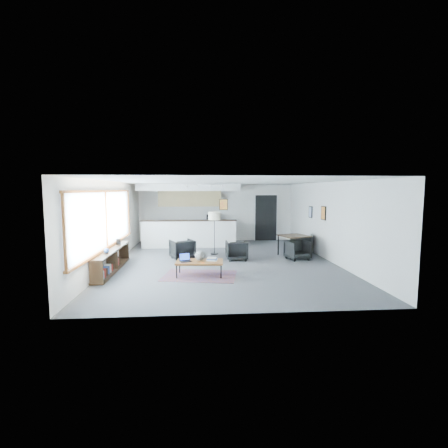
{
  "coord_description": "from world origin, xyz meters",
  "views": [
    {
      "loc": [
        -0.78,
        -10.39,
        2.34
      ],
      "look_at": [
        0.05,
        0.4,
        1.2
      ],
      "focal_mm": 26.0,
      "sensor_mm": 36.0,
      "label": 1
    }
  ],
  "objects": [
    {
      "name": "armchair_right",
      "position": [
        0.45,
        0.26,
        0.35
      ],
      "size": [
        0.7,
        0.66,
        0.71
      ],
      "primitive_type": "imported",
      "rotation": [
        0.0,
        0.0,
        3.16
      ],
      "color": "black",
      "rests_on": "floor"
    },
    {
      "name": "dining_chair_near",
      "position": [
        2.52,
        0.15,
        0.3
      ],
      "size": [
        0.7,
        0.67,
        0.6
      ],
      "primitive_type": "imported",
      "rotation": [
        0.0,
        0.0,
        0.24
      ],
      "color": "black",
      "rests_on": "floor"
    },
    {
      "name": "coaster",
      "position": [
        -0.7,
        -1.97,
        0.42
      ],
      "size": [
        0.1,
        0.1,
        0.01
      ],
      "rotation": [
        0.0,
        0.0,
        0.2
      ],
      "color": "#E5590C",
      "rests_on": "coffee_table"
    },
    {
      "name": "track_light",
      "position": [
        -0.59,
        2.2,
        2.53
      ],
      "size": [
        1.6,
        0.07,
        0.15
      ],
      "color": "silver",
      "rests_on": "room"
    },
    {
      "name": "window",
      "position": [
        -3.46,
        -0.9,
        1.46
      ],
      "size": [
        0.1,
        5.95,
        1.66
      ],
      "color": "#8CBFFF",
      "rests_on": "room"
    },
    {
      "name": "wall_art_upper",
      "position": [
        3.47,
        1.7,
        1.5
      ],
      "size": [
        0.03,
        0.34,
        0.44
      ],
      "color": "black",
      "rests_on": "room"
    },
    {
      "name": "wall_art_lower",
      "position": [
        3.47,
        0.4,
        1.55
      ],
      "size": [
        0.03,
        0.38,
        0.48
      ],
      "color": "black",
      "rests_on": "room"
    },
    {
      "name": "dining_chair_far",
      "position": [
        3.0,
        1.24,
        0.34
      ],
      "size": [
        0.8,
        0.77,
        0.67
      ],
      "primitive_type": "imported",
      "rotation": [
        0.0,
        0.0,
        2.85
      ],
      "color": "black",
      "rests_on": "floor"
    },
    {
      "name": "room",
      "position": [
        0.0,
        0.0,
        1.3
      ],
      "size": [
        7.02,
        9.02,
        2.62
      ],
      "color": "#48484A",
      "rests_on": "ground"
    },
    {
      "name": "coffee_table",
      "position": [
        -0.78,
        -1.7,
        0.38
      ],
      "size": [
        1.32,
        0.78,
        0.42
      ],
      "rotation": [
        0.0,
        0.0,
        -0.08
      ],
      "color": "brown",
      "rests_on": "floor"
    },
    {
      "name": "kilim_rug",
      "position": [
        -0.78,
        -1.7,
        0.01
      ],
      "size": [
        2.16,
        1.66,
        0.01
      ],
      "rotation": [
        0.0,
        0.0,
        -0.18
      ],
      "color": "#54333F",
      "rests_on": "floor"
    },
    {
      "name": "armchair_left",
      "position": [
        -1.37,
        0.49,
        0.37
      ],
      "size": [
        0.92,
        0.9,
        0.74
      ],
      "primitive_type": "imported",
      "rotation": [
        0.0,
        0.0,
        3.53
      ],
      "color": "black",
      "rests_on": "floor"
    },
    {
      "name": "floor_lamp",
      "position": [
        -0.24,
        1.29,
        1.34
      ],
      "size": [
        0.48,
        0.48,
        1.55
      ],
      "rotation": [
        0.0,
        0.0,
        0.08
      ],
      "color": "black",
      "rests_on": "floor"
    },
    {
      "name": "console",
      "position": [
        -3.3,
        -1.05,
        0.33
      ],
      "size": [
        0.35,
        3.0,
        0.8
      ],
      "color": "black",
      "rests_on": "floor"
    },
    {
      "name": "doorway",
      "position": [
        2.3,
        4.42,
        1.07
      ],
      "size": [
        1.1,
        0.12,
        2.15
      ],
      "color": "black",
      "rests_on": "room"
    },
    {
      "name": "ceramic_pot",
      "position": [
        -0.77,
        -1.66,
        0.55
      ],
      "size": [
        0.27,
        0.27,
        0.27
      ],
      "rotation": [
        0.0,
        0.0,
        0.29
      ],
      "color": "gray",
      "rests_on": "coffee_table"
    },
    {
      "name": "laptop",
      "position": [
        -1.17,
        -1.71,
        0.48
      ],
      "size": [
        0.36,
        0.32,
        0.21
      ],
      "rotation": [
        0.0,
        0.0,
        0.33
      ],
      "color": "black",
      "rests_on": "coffee_table"
    },
    {
      "name": "kitchenette",
      "position": [
        -1.2,
        3.71,
        1.38
      ],
      "size": [
        4.2,
        1.96,
        2.6
      ],
      "color": "white",
      "rests_on": "floor"
    },
    {
      "name": "dining_table",
      "position": [
        2.55,
        0.71,
        0.68
      ],
      "size": [
        1.12,
        1.12,
        0.75
      ],
      "rotation": [
        0.0,
        0.0,
        0.31
      ],
      "color": "black",
      "rests_on": "floor"
    },
    {
      "name": "microwave",
      "position": [
        -0.18,
        4.15,
        1.12
      ],
      "size": [
        0.56,
        0.33,
        0.37
      ],
      "primitive_type": "imported",
      "rotation": [
        0.0,
        0.0,
        -0.04
      ],
      "color": "black",
      "rests_on": "kitchenette"
    },
    {
      "name": "book_stack",
      "position": [
        -0.44,
        -1.67,
        0.46
      ],
      "size": [
        0.33,
        0.29,
        0.09
      ],
      "rotation": [
        0.0,
        0.0,
        -0.23
      ],
      "color": "silver",
      "rests_on": "coffee_table"
    }
  ]
}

